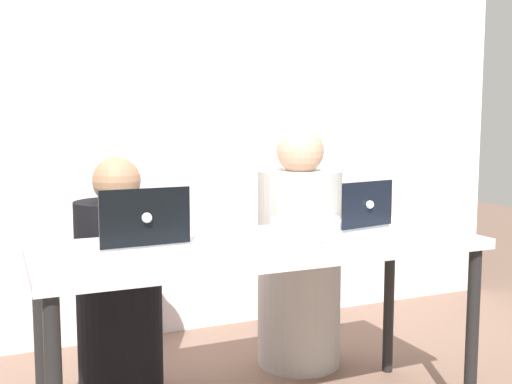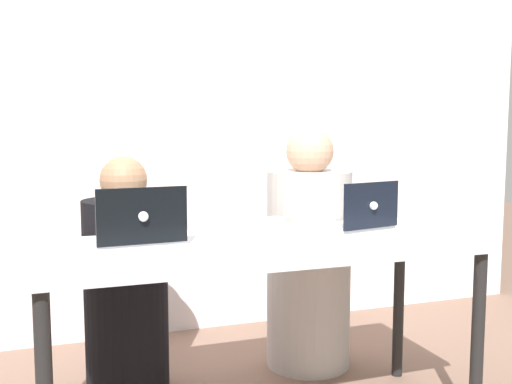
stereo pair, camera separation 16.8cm
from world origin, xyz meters
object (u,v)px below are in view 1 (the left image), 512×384
(laptop_back_left, at_px, (140,234))
(water_glass_left, at_px, (240,243))
(water_glass_right, at_px, (331,234))
(water_glass_center, at_px, (281,236))
(person_on_right, at_px, (299,260))
(person_on_left, at_px, (119,291))
(laptop_back_right, at_px, (355,218))

(laptop_back_left, xyz_separation_m, water_glass_left, (0.27, -0.28, -0.00))
(water_glass_left, bearing_deg, water_glass_right, -0.09)
(water_glass_center, distance_m, water_glass_left, 0.17)
(laptop_back_left, height_order, water_glass_right, laptop_back_left)
(laptop_back_left, bearing_deg, person_on_right, -154.85)
(person_on_left, xyz_separation_m, water_glass_left, (0.27, -0.75, 0.33))
(person_on_left, bearing_deg, water_glass_left, 102.28)
(laptop_back_left, bearing_deg, water_glass_left, 131.61)
(laptop_back_right, height_order, water_glass_center, laptop_back_right)
(person_on_left, relative_size, laptop_back_right, 3.28)
(laptop_back_left, bearing_deg, water_glass_right, 153.21)
(person_on_left, height_order, water_glass_right, person_on_left)
(laptop_back_left, relative_size, laptop_back_right, 1.03)
(person_on_right, bearing_deg, laptop_back_left, 42.92)
(laptop_back_right, relative_size, water_glass_center, 2.77)
(person_on_right, bearing_deg, person_on_left, 15.20)
(person_on_left, bearing_deg, water_glass_right, 122.20)
(laptop_back_left, relative_size, water_glass_left, 3.22)
(person_on_left, bearing_deg, laptop_back_right, 146.15)
(water_glass_center, bearing_deg, water_glass_right, -9.29)
(laptop_back_right, relative_size, water_glass_left, 3.13)
(water_glass_right, bearing_deg, laptop_back_left, 155.78)
(person_on_left, height_order, laptop_back_left, person_on_left)
(water_glass_center, relative_size, water_glass_left, 1.13)
(laptop_back_right, bearing_deg, water_glass_left, 12.51)
(water_glass_center, bearing_deg, water_glass_left, -169.99)
(person_on_left, height_order, laptop_back_right, person_on_left)
(laptop_back_left, distance_m, water_glass_right, 0.68)
(person_on_right, relative_size, water_glass_center, 10.17)
(water_glass_right, relative_size, water_glass_center, 0.96)
(person_on_left, bearing_deg, person_on_right, 172.75)
(laptop_back_right, bearing_deg, water_glass_center, 16.99)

